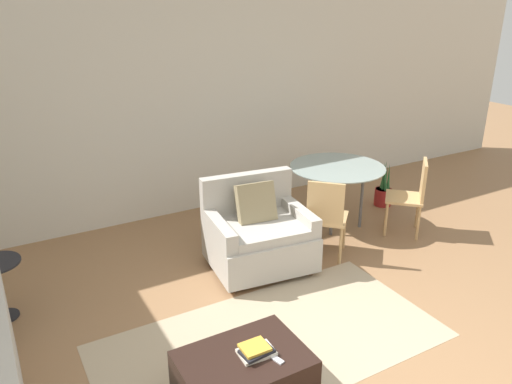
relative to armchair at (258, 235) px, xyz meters
name	(u,v)px	position (x,y,z in m)	size (l,w,h in m)	color
wall_back	(173,108)	(-0.19, 1.76, 1.02)	(12.00, 0.06, 2.75)	beige
area_rug	(271,341)	(-0.52, -1.13, -0.36)	(2.82, 1.43, 0.01)	tan
armchair	(258,235)	(0.00, 0.00, 0.00)	(1.08, 0.94, 0.93)	#B2ADA3
ottoman	(244,378)	(-1.03, -1.60, -0.14)	(0.85, 0.60, 0.40)	black
book_stack	(256,351)	(-0.95, -1.63, 0.07)	(0.25, 0.18, 0.06)	beige
tv_remote_primary	(274,358)	(-0.87, -1.72, 0.05)	(0.08, 0.16, 0.01)	#B7B7BC
dining_table	(337,173)	(1.33, 0.43, 0.31)	(1.13, 1.13, 0.75)	#8C9E99
dining_chair_near_left	(326,214)	(0.71, -0.20, 0.16)	(0.59, 0.59, 0.90)	tan
dining_chair_near_right	(413,192)	(1.96, -0.20, 0.16)	(0.59, 0.59, 0.90)	tan
potted_plant_small	(383,192)	(2.28, 0.59, -0.18)	(0.23, 0.23, 0.63)	maroon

